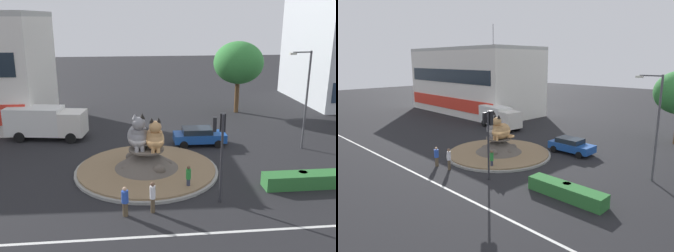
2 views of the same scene
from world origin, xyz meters
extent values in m
plane|color=black|center=(0.00, 0.00, 0.00)|extent=(160.00, 160.00, 0.00)
cube|color=silver|center=(0.00, -8.06, 0.00)|extent=(112.00, 0.20, 0.01)
cylinder|color=gray|center=(0.00, 0.00, 0.09)|extent=(9.81, 9.81, 0.18)
cylinder|color=#846B4C|center=(0.00, 0.00, 0.24)|extent=(9.42, 9.42, 0.13)
cone|color=#564F47|center=(0.00, 0.00, 1.00)|extent=(4.36, 4.36, 1.38)
cylinder|color=#564F47|center=(0.00, 0.00, 1.63)|extent=(2.40, 2.40, 0.12)
ellipsoid|color=#564F47|center=(1.42, -0.17, 0.57)|extent=(0.66, 0.48, 0.53)
ellipsoid|color=#564F47|center=(0.64, 1.27, 0.61)|extent=(0.77, 0.71, 0.61)
ellipsoid|color=#564F47|center=(-1.00, 1.26, 0.65)|extent=(0.85, 0.62, 0.68)
ellipsoid|color=#564F47|center=(-1.46, -0.50, 0.52)|extent=(0.54, 0.56, 0.43)
ellipsoid|color=#564F47|center=(0.75, -1.35, 0.65)|extent=(0.87, 0.65, 0.69)
ellipsoid|color=gray|center=(-0.55, 0.19, 2.50)|extent=(1.62, 2.34, 1.61)
cylinder|color=gray|center=(-0.51, -0.25, 2.68)|extent=(1.14, 1.14, 1.01)
sphere|color=gray|center=(-0.49, -0.41, 3.56)|extent=(0.89, 0.89, 0.89)
torus|color=gray|center=(-0.27, 1.13, 1.85)|extent=(0.93, 0.93, 0.20)
cone|color=black|center=(-0.25, -0.39, 4.07)|extent=(0.40, 0.40, 0.36)
cone|color=gray|center=(-0.74, -0.44, 4.07)|extent=(0.40, 0.40, 0.36)
cylinder|color=gray|center=(-0.29, -0.60, 1.89)|extent=(0.28, 0.28, 0.40)
cylinder|color=gray|center=(-0.66, -0.63, 1.89)|extent=(0.28, 0.28, 0.40)
ellipsoid|color=tan|center=(0.55, -0.20, 2.43)|extent=(1.34, 2.06, 1.48)
cylinder|color=tan|center=(0.56, -0.60, 2.59)|extent=(0.98, 0.98, 0.92)
sphere|color=tan|center=(0.56, -0.75, 3.40)|extent=(0.81, 0.81, 0.81)
torus|color=tan|center=(0.86, 0.64, 1.84)|extent=(0.99, 0.99, 0.18)
cone|color=black|center=(0.79, -0.74, 3.87)|extent=(0.34, 0.34, 0.33)
cone|color=black|center=(0.34, -0.75, 3.87)|extent=(0.34, 0.34, 0.33)
cylinder|color=tan|center=(0.74, -0.93, 1.87)|extent=(0.26, 0.26, 0.37)
cylinder|color=tan|center=(0.40, -0.94, 1.87)|extent=(0.26, 0.26, 0.37)
cylinder|color=#2D2D33|center=(3.96, -4.90, 2.62)|extent=(0.14, 0.14, 5.23)
cube|color=black|center=(4.00, -4.69, 4.71)|extent=(0.35, 0.29, 1.05)
sphere|color=#360606|center=(4.01, -4.61, 5.02)|extent=(0.18, 0.18, 0.18)
sphere|color=#392706|center=(4.01, -4.61, 4.71)|extent=(0.18, 0.18, 0.18)
sphere|color=green|center=(4.01, -4.61, 4.39)|extent=(0.18, 0.18, 0.18)
cube|color=black|center=(3.52, -4.83, 4.65)|extent=(0.24, 0.31, 0.80)
cube|color=#2D7033|center=(9.82, -3.45, 0.45)|extent=(5.44, 1.20, 0.90)
cylinder|color=brown|center=(10.80, 15.85, 1.68)|extent=(0.48, 0.48, 3.37)
ellipsoid|color=#337F38|center=(10.80, 15.85, 5.51)|extent=(5.37, 5.37, 4.56)
cylinder|color=#4C4C51|center=(12.76, 3.49, 3.91)|extent=(0.16, 0.16, 7.81)
cylinder|color=#4C4C51|center=(12.00, 3.39, 7.71)|extent=(1.53, 0.29, 0.10)
cube|color=silver|center=(11.24, 3.30, 7.61)|extent=(0.50, 0.24, 0.16)
cylinder|color=#33384C|center=(2.40, -3.15, 0.37)|extent=(0.23, 0.23, 0.74)
cylinder|color=#288C38|center=(2.40, -3.15, 1.06)|extent=(0.31, 0.31, 0.64)
sphere|color=brown|center=(2.40, -3.15, 1.49)|extent=(0.21, 0.21, 0.21)
cylinder|color=brown|center=(0.05, -5.70, 0.42)|extent=(0.24, 0.24, 0.83)
cylinder|color=silver|center=(0.05, -5.70, 1.20)|extent=(0.31, 0.31, 0.73)
sphere|color=brown|center=(0.05, -5.70, 1.68)|extent=(0.24, 0.24, 0.24)
cylinder|color=brown|center=(-1.43, -5.92, 0.39)|extent=(0.28, 0.28, 0.78)
cylinder|color=#284CB2|center=(-1.43, -5.92, 1.12)|extent=(0.38, 0.38, 0.68)
sphere|color=tan|center=(-1.43, -5.92, 1.57)|extent=(0.22, 0.22, 0.22)
cube|color=#19479E|center=(4.66, 5.24, 0.66)|extent=(4.31, 1.93, 0.69)
cube|color=#19232D|center=(4.44, 5.24, 1.24)|extent=(2.42, 1.69, 0.45)
cylinder|color=black|center=(6.08, 6.17, 0.32)|extent=(0.64, 0.23, 0.64)
cylinder|color=black|center=(6.06, 4.28, 0.32)|extent=(0.64, 0.23, 0.64)
cylinder|color=black|center=(3.25, 6.20, 0.32)|extent=(0.64, 0.23, 0.64)
cylinder|color=black|center=(3.23, 4.32, 0.32)|extent=(0.64, 0.23, 0.64)
cube|color=silver|center=(-5.93, 7.83, 1.47)|extent=(2.36, 2.62, 2.05)
cube|color=silver|center=(-9.24, 8.37, 1.63)|extent=(5.01, 3.05, 2.35)
cylinder|color=black|center=(-5.68, 8.96, 0.45)|extent=(0.94, 0.44, 0.90)
cylinder|color=black|center=(-6.05, 6.67, 0.45)|extent=(0.94, 0.44, 0.90)
cylinder|color=black|center=(-10.05, 9.68, 0.45)|extent=(0.94, 0.44, 0.90)
cylinder|color=black|center=(-10.42, 7.38, 0.45)|extent=(0.94, 0.44, 0.90)
cylinder|color=#2D4233|center=(9.68, -3.21, 0.45)|extent=(0.56, 0.56, 0.90)
camera|label=1|loc=(-1.04, -24.09, 10.24)|focal=40.25mm
camera|label=2|loc=(19.97, -19.40, 8.77)|focal=32.72mm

